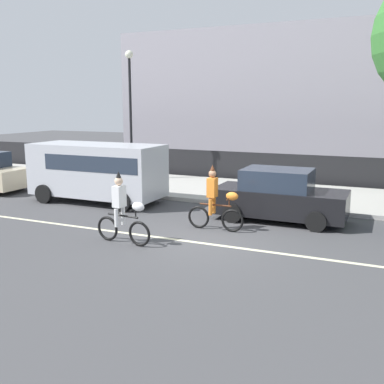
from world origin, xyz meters
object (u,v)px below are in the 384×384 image
parked_van_silver (99,168)px  parked_car_black (279,196)px  parade_cyclist_zebra (123,212)px  parade_cyclist_orange (216,202)px  street_lamp_post (130,96)px

parked_van_silver → parked_car_black: parked_van_silver is taller
parade_cyclist_zebra → parked_car_black: (3.18, 4.06, -0.06)m
parade_cyclist_orange → street_lamp_post: 9.53m
parked_van_silver → street_lamp_post: 5.21m
parked_van_silver → parade_cyclist_orange: bearing=-19.0°
parked_van_silver → street_lamp_post: bearing=105.5°
parade_cyclist_orange → street_lamp_post: (-6.57, 6.14, 3.15)m
parked_car_black → parked_van_silver: bearing=-179.9°
parade_cyclist_orange → parked_car_black: bearing=52.8°
parade_cyclist_orange → parked_car_black: size_ratio=0.47×
parked_car_black → street_lamp_post: bearing=151.8°
street_lamp_post → parade_cyclist_orange: bearing=-43.1°
parade_cyclist_zebra → parked_van_silver: size_ratio=0.38×
parade_cyclist_orange → parked_van_silver: size_ratio=0.38×
parked_car_black → street_lamp_post: size_ratio=0.70×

